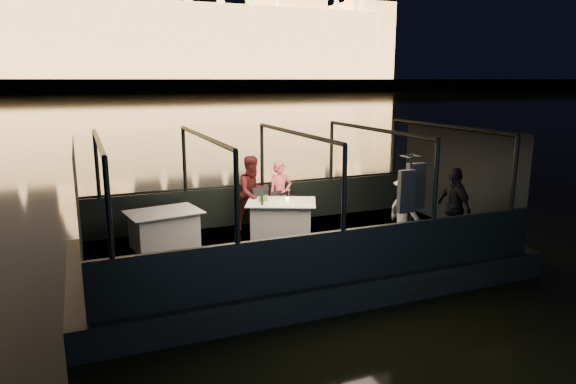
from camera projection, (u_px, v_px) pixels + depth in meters
name	position (u px, v px, depth m)	size (l,w,h in m)	color
river_water	(102.00, 104.00, 82.87)	(500.00, 500.00, 0.00)	black
boat_hull	(295.00, 270.00, 10.51)	(8.60, 4.40, 1.00)	black
boat_deck	(295.00, 247.00, 10.41)	(8.00, 4.00, 0.04)	black
gunwale_port	(262.00, 203.00, 12.12)	(8.00, 0.08, 0.90)	black
gunwale_starboard	(343.00, 256.00, 8.50)	(8.00, 0.08, 0.90)	black
cabin_glass_port	(262.00, 155.00, 11.87)	(8.00, 0.02, 1.40)	#99B2B2
cabin_glass_starboard	(344.00, 188.00, 8.25)	(8.00, 0.02, 1.40)	#99B2B2
cabin_roof_glass	(296.00, 133.00, 9.91)	(8.00, 4.00, 0.02)	#99B2B2
end_wall_fore	(78.00, 210.00, 8.68)	(0.02, 4.00, 2.30)	black
end_wall_aft	(458.00, 177.00, 11.63)	(0.02, 4.00, 2.30)	black
canopy_ribs	(296.00, 191.00, 10.16)	(8.00, 4.00, 2.30)	black
embankment	(86.00, 87.00, 200.23)	(400.00, 140.00, 6.00)	#423D33
dining_table_central	(281.00, 219.00, 11.02)	(1.45, 1.05, 0.77)	white
dining_table_aft	(164.00, 229.00, 10.27)	(1.41, 1.02, 0.75)	white
chair_port_left	(263.00, 212.00, 11.35)	(0.45, 0.45, 0.96)	black
chair_port_right	(282.00, 210.00, 11.48)	(0.40, 0.40, 0.85)	black
coat_stand	(408.00, 213.00, 9.44)	(0.56, 0.45, 2.01)	black
person_woman_coral	(280.00, 194.00, 11.70)	(0.54, 0.36, 1.50)	#E15163
person_man_maroon	(253.00, 197.00, 11.47)	(0.80, 0.62, 1.67)	#451314
passenger_stripe	(407.00, 209.00, 9.99)	(1.00, 0.57, 1.55)	white
passenger_dark	(454.00, 205.00, 10.27)	(0.95, 0.40, 1.62)	black
wine_bottle	(262.00, 198.00, 10.61)	(0.06, 0.06, 0.28)	#163D19
bread_basket	(263.00, 199.00, 10.95)	(0.19, 0.19, 0.07)	brown
amber_candle	(287.00, 200.00, 10.92)	(0.06, 0.06, 0.08)	gold
plate_near	(295.00, 202.00, 10.88)	(0.22, 0.22, 0.01)	silver
plate_far	(264.00, 201.00, 10.95)	(0.24, 0.24, 0.01)	silver
wine_glass_white	(267.00, 201.00, 10.62)	(0.07, 0.07, 0.21)	white
wine_glass_red	(289.00, 194.00, 11.25)	(0.07, 0.07, 0.20)	silver
wine_glass_empty	(284.00, 199.00, 10.73)	(0.06, 0.06, 0.17)	silver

